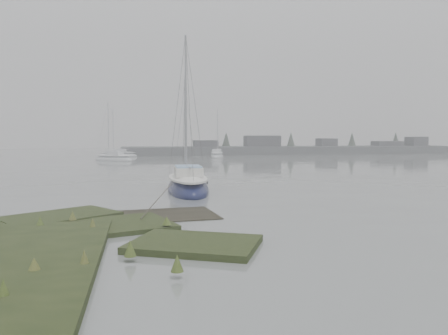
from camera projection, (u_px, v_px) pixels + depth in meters
ground at (151, 169)px, 42.15m from camera, size 160.00×160.00×0.00m
far_shoreline at (297, 149)px, 78.41m from camera, size 60.00×8.00×4.15m
sailboat_main at (188, 187)px, 24.80m from camera, size 2.39×6.91×9.69m
sailboat_white at (186, 187)px, 25.60m from camera, size 1.94×4.92×6.79m
sailboat_far_a at (113, 159)px, 56.44m from camera, size 5.75×5.01×8.16m
sailboat_far_b at (217, 156)px, 66.21m from camera, size 3.36×5.97×8.01m
sailboat_far_c at (119, 155)px, 67.15m from camera, size 5.67×1.90×7.98m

